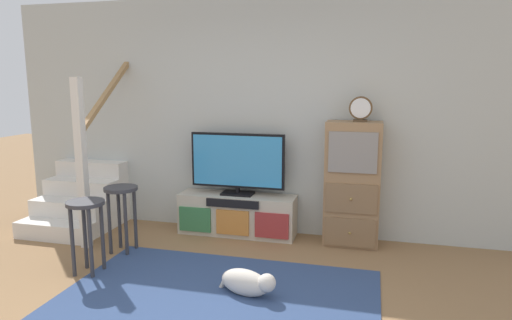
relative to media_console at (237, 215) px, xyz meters
name	(u,v)px	position (x,y,z in m)	size (l,w,h in m)	color
back_wall	(268,117)	(0.30, 0.27, 1.12)	(6.40, 0.12, 2.70)	#B2B7B2
area_rug	(216,300)	(0.30, -1.59, -0.23)	(2.60, 1.80, 0.01)	navy
media_console	(237,215)	(0.00, 0.00, 0.00)	(1.35, 0.38, 0.47)	#BCB29E
television	(237,162)	(0.00, 0.02, 0.61)	(1.09, 0.22, 0.71)	black
side_cabinet	(352,184)	(1.29, 0.01, 0.43)	(0.58, 0.38, 1.34)	#93704C
desk_clock	(361,109)	(1.35, 0.00, 1.24)	(0.24, 0.08, 0.26)	#4C3823
staircase	(90,193)	(-1.94, 0.01, 0.14)	(1.00, 1.36, 2.20)	silver
bar_stool_near	(86,220)	(-1.02, -1.38, 0.28)	(0.34, 0.34, 0.69)	#333338
bar_stool_far	(122,204)	(-0.99, -0.82, 0.28)	(0.34, 0.34, 0.69)	#333338
dog	(248,282)	(0.53, -1.44, -0.12)	(0.53, 0.31, 0.23)	beige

